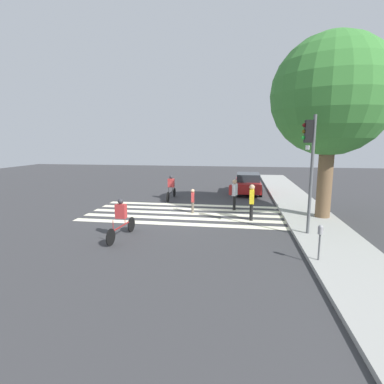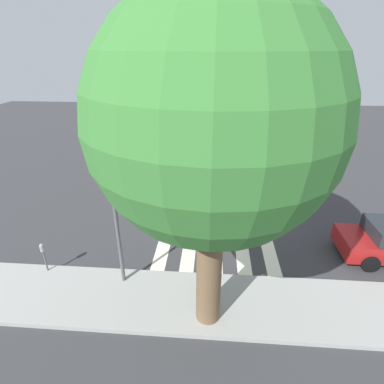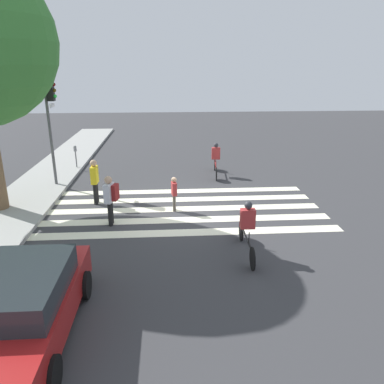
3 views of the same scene
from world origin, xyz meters
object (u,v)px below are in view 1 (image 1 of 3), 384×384
pedestrian_child_with_backpack (193,200)px  pedestrian_adult_blue_shirt (234,192)px  car_parked_silver_sedan (248,183)px  street_tree (331,96)px  parking_meter (320,235)px  cyclist_far_lane (171,186)px  traffic_light (309,153)px  pedestrian_adult_yellow_jacket (252,200)px  cyclist_near_curb (121,217)px

pedestrian_child_with_backpack → pedestrian_adult_blue_shirt: pedestrian_adult_blue_shirt is taller
car_parked_silver_sedan → street_tree: bearing=26.1°
parking_meter → cyclist_far_lane: bearing=-144.3°
pedestrian_child_with_backpack → cyclist_far_lane: size_ratio=0.54×
traffic_light → car_parked_silver_sedan: (-9.80, -1.97, -2.57)m
pedestrian_child_with_backpack → cyclist_far_lane: bearing=-159.1°
pedestrian_adult_blue_shirt → pedestrian_adult_yellow_jacket: bearing=38.6°
parking_meter → street_tree: (-5.64, 1.54, 4.80)m
traffic_light → cyclist_near_curb: 7.61m
pedestrian_adult_blue_shirt → cyclist_near_curb: pedestrian_adult_blue_shirt is taller
pedestrian_child_with_backpack → cyclist_far_lane: cyclist_far_lane is taller
cyclist_far_lane → pedestrian_adult_blue_shirt: bearing=61.1°
street_tree → pedestrian_child_with_backpack: size_ratio=6.64×
pedestrian_child_with_backpack → cyclist_near_curb: (4.53, -2.10, 0.14)m
pedestrian_child_with_backpack → traffic_light: bearing=48.9°
parking_meter → pedestrian_child_with_backpack: (-5.98, -4.84, -0.22)m
pedestrian_adult_blue_shirt → cyclist_far_lane: bearing=-104.6°
cyclist_near_curb → traffic_light: bearing=105.4°
pedestrian_adult_yellow_jacket → cyclist_far_lane: (-4.43, -4.94, -0.12)m
pedestrian_child_with_backpack → cyclist_near_curb: bearing=-33.4°
pedestrian_adult_yellow_jacket → pedestrian_adult_blue_shirt: size_ratio=1.02×
pedestrian_adult_blue_shirt → cyclist_far_lane: size_ratio=0.72×
parking_meter → cyclist_near_curb: bearing=-101.8°
traffic_light → car_parked_silver_sedan: bearing=-168.6°
pedestrian_adult_yellow_jacket → cyclist_near_curb: bearing=-53.3°
traffic_light → pedestrian_adult_blue_shirt: (-4.30, -2.88, -2.32)m
traffic_light → cyclist_far_lane: 9.92m
pedestrian_adult_blue_shirt → car_parked_silver_sedan: 5.57m
pedestrian_child_with_backpack → parking_meter: bearing=30.5°
traffic_light → cyclist_near_curb: size_ratio=2.00×
cyclist_near_curb → pedestrian_adult_yellow_jacket: bearing=129.8°
pedestrian_adult_yellow_jacket → cyclist_far_lane: bearing=-130.3°
traffic_light → cyclist_near_curb: (1.34, -7.09, -2.45)m
pedestrian_child_with_backpack → cyclist_far_lane: (-3.47, -1.95, 0.14)m
pedestrian_adult_blue_shirt → street_tree: bearing=86.8°
cyclist_far_lane → car_parked_silver_sedan: size_ratio=0.56×
street_tree → cyclist_far_lane: bearing=-114.6°
street_tree → cyclist_near_curb: street_tree is taller
traffic_light → parking_meter: 3.66m
cyclist_far_lane → pedestrian_child_with_backpack: bearing=30.6°
traffic_light → pedestrian_adult_blue_shirt: 5.67m
street_tree → pedestrian_adult_yellow_jacket: bearing=-79.7°
traffic_light → parking_meter: traffic_light is taller
car_parked_silver_sedan → pedestrian_child_with_backpack: bearing=-24.3°
cyclist_near_curb → car_parked_silver_sedan: bearing=160.1°
traffic_light → cyclist_far_lane: bearing=-133.9°
parking_meter → pedestrian_child_with_backpack: bearing=-141.0°
pedestrian_adult_blue_shirt → pedestrian_child_with_backpack: bearing=-46.6°
street_tree → pedestrian_adult_yellow_jacket: size_ratio=4.91×
street_tree → cyclist_far_lane: street_tree is taller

